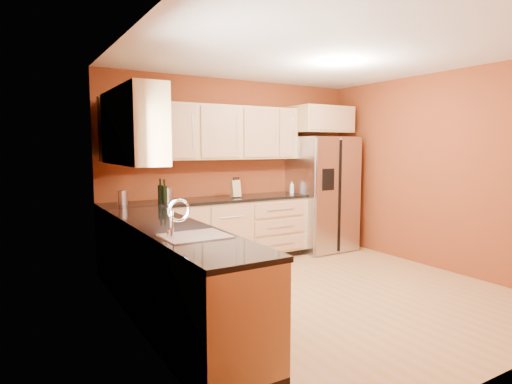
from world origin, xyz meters
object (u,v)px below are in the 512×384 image
Objects in this scene: soap_dispenser at (292,187)px; wine_bottle_a at (160,190)px; refrigerator at (322,194)px; canister_left at (168,195)px; knife_block at (235,189)px.

wine_bottle_a is at bearing 179.79° from soap_dispenser.
refrigerator is 10.14× the size of canister_left.
knife_block is 1.30× the size of soap_dispenser.
canister_left is at bearing 178.93° from soap_dispenser.
canister_left is at bearing 178.14° from refrigerator.
canister_left is 0.13m from wine_bottle_a.
wine_bottle_a is (-2.60, 0.05, 0.18)m from refrigerator.
wine_bottle_a reaches higher than canister_left.
refrigerator is 9.77× the size of soap_dispenser.
soap_dispenser is at bearing 4.93° from knife_block.
canister_left is 0.74× the size of knife_block.
knife_block is at bearing 179.46° from soap_dispenser.
wine_bottle_a is at bearing 178.85° from refrigerator.
wine_bottle_a is 2.05m from soap_dispenser.
knife_block is 0.96m from soap_dispenser.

